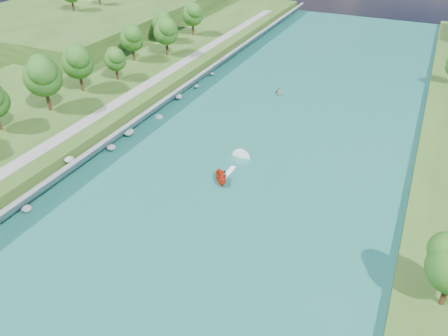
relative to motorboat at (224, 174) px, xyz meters
The scene contains 9 objects.
ground 14.63m from the motorboat, 82.84° to the right, with size 260.00×260.00×0.00m, color #2D5119.
river_water 5.85m from the motorboat, 71.70° to the left, with size 55.00×240.00×0.10m, color #1A635E.
berm_west 48.50m from the motorboat, behind, with size 45.00×240.00×3.50m, color #2D5119.
ridge_west 114.03m from the motorboat, 135.06° to the left, with size 60.00×120.00×9.00m, color #2D5119.
riprap_bank 24.55m from the motorboat, 168.24° to the left, with size 3.85×236.00×4.23m.
riverside_path 31.29m from the motorboat, 169.83° to the left, with size 3.00×200.00×0.10m, color gray.
trees_west 42.67m from the motorboat, 169.65° to the right, with size 16.95×148.58×13.86m.
motorboat is the anchor object (origin of this frame).
raft 38.67m from the motorboat, 95.01° to the left, with size 3.74×3.80×1.68m.
Camera 1 is at (24.50, -42.12, 41.89)m, focal length 35.00 mm.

